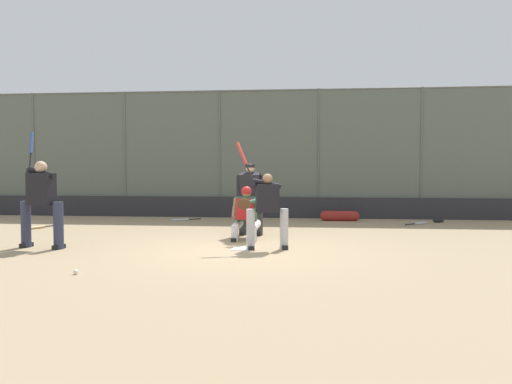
% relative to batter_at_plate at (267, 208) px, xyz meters
% --- Properties ---
extents(ground_plane, '(160.00, 160.00, 0.00)m').
position_rel_batter_at_plate_xyz_m(ground_plane, '(0.45, 0.02, -0.79)').
color(ground_plane, tan).
extents(home_plate_marker, '(0.43, 0.43, 0.01)m').
position_rel_batter_at_plate_xyz_m(home_plate_marker, '(0.45, 0.02, -0.78)').
color(home_plate_marker, white).
rests_on(home_plate_marker, ground_plane).
extents(backstop_fence, '(21.80, 0.08, 4.00)m').
position_rel_batter_at_plate_xyz_m(backstop_fence, '(0.45, -6.18, 1.30)').
color(backstop_fence, '#515651').
rests_on(backstop_fence, ground_plane).
extents(padding_wall, '(21.28, 0.18, 0.63)m').
position_rel_batter_at_plate_xyz_m(padding_wall, '(0.45, -6.08, -0.47)').
color(padding_wall, '#28282D').
rests_on(padding_wall, ground_plane).
extents(bleachers_beyond, '(15.20, 1.95, 1.16)m').
position_rel_batter_at_plate_xyz_m(bleachers_beyond, '(0.52, -8.33, -0.41)').
color(bleachers_beyond, slate).
rests_on(bleachers_beyond, ground_plane).
extents(batter_at_plate, '(1.07, 0.57, 2.07)m').
position_rel_batter_at_plate_xyz_m(batter_at_plate, '(0.00, 0.00, 0.00)').
color(batter_at_plate, '#B7B7BC').
rests_on(batter_at_plate, ground_plane).
extents(catcher_behind_plate, '(0.63, 0.76, 1.16)m').
position_rel_batter_at_plate_xyz_m(catcher_behind_plate, '(0.54, -1.09, -0.19)').
color(catcher_behind_plate, silver).
rests_on(catcher_behind_plate, ground_plane).
extents(umpire_home, '(0.67, 0.44, 1.65)m').
position_rel_batter_at_plate_xyz_m(umpire_home, '(0.53, -1.93, 0.09)').
color(umpire_home, '#333333').
rests_on(umpire_home, ground_plane).
extents(batter_on_deck, '(0.98, 0.80, 2.29)m').
position_rel_batter_at_plate_xyz_m(batter_on_deck, '(4.36, 0.28, 0.13)').
color(batter_on_deck, '#2D334C').
rests_on(batter_on_deck, ground_plane).
extents(spare_bat_near_backstop, '(0.75, 0.58, 0.07)m').
position_rel_batter_at_plate_xyz_m(spare_bat_near_backstop, '(2.88, -4.88, -0.76)').
color(spare_bat_near_backstop, black).
rests_on(spare_bat_near_backstop, ground_plane).
extents(spare_bat_by_padding, '(0.70, 0.60, 0.07)m').
position_rel_batter_at_plate_xyz_m(spare_bat_by_padding, '(-3.83, -4.61, -0.76)').
color(spare_bat_by_padding, black).
rests_on(spare_bat_by_padding, ground_plane).
extents(spare_bat_third_base_side, '(0.42, 0.83, 0.07)m').
position_rel_batter_at_plate_xyz_m(spare_bat_third_base_side, '(6.10, -2.64, -0.76)').
color(spare_bat_third_base_side, black).
rests_on(spare_bat_third_base_side, ground_plane).
extents(fielding_glove_on_dirt, '(0.31, 0.24, 0.11)m').
position_rel_batter_at_plate_xyz_m(fielding_glove_on_dirt, '(-4.49, -5.21, -0.73)').
color(fielding_glove_on_dirt, black).
rests_on(fielding_glove_on_dirt, ground_plane).
extents(baseball_loose, '(0.07, 0.07, 0.07)m').
position_rel_batter_at_plate_xyz_m(baseball_loose, '(2.60, 2.52, -0.75)').
color(baseball_loose, white).
rests_on(baseball_loose, ground_plane).
extents(equipment_bag_dugout_side, '(1.16, 0.30, 0.30)m').
position_rel_batter_at_plate_xyz_m(equipment_bag_dugout_side, '(-1.72, -5.33, -0.64)').
color(equipment_bag_dugout_side, maroon).
rests_on(equipment_bag_dugout_side, ground_plane).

